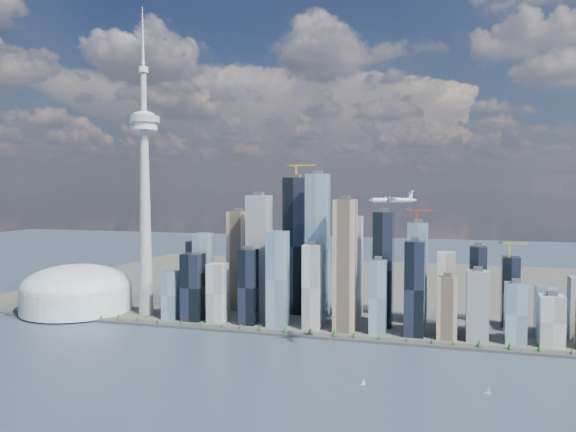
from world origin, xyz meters
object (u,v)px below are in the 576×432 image
(sailboat_west, at_px, (363,383))
(dome_stadium, at_px, (77,291))
(airplane, at_px, (393,200))
(needle_tower, at_px, (145,186))
(sailboat_east, at_px, (488,391))

(sailboat_west, bearing_deg, dome_stadium, 145.13)
(dome_stadium, bearing_deg, airplane, -15.87)
(needle_tower, distance_m, dome_stadium, 241.40)
(needle_tower, height_order, sailboat_west, needle_tower)
(dome_stadium, relative_size, sailboat_west, 23.93)
(dome_stadium, relative_size, sailboat_east, 19.17)
(sailboat_west, bearing_deg, sailboat_east, -8.09)
(sailboat_west, bearing_deg, needle_tower, 137.89)
(dome_stadium, distance_m, airplane, 648.38)
(airplane, bearing_deg, dome_stadium, 141.31)
(sailboat_west, bearing_deg, airplane, 56.94)
(needle_tower, distance_m, sailboat_east, 663.25)
(airplane, bearing_deg, sailboat_east, -49.64)
(needle_tower, bearing_deg, sailboat_east, -22.55)
(needle_tower, height_order, airplane, needle_tower)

